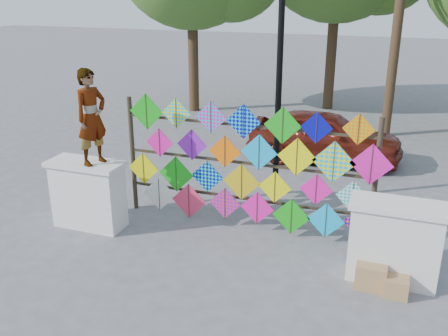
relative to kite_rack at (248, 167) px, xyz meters
The scene contains 9 objects.
ground 1.40m from the kite_rack, 97.10° to the right, with size 80.00×80.00×0.00m, color gray.
parapet_left 2.99m from the kite_rack, 161.58° to the right, with size 1.40×0.65×1.28m.
parapet_right 2.82m from the kite_rack, 19.61° to the right, with size 1.40×0.65×1.28m.
kite_rack is the anchor object (origin of this frame).
vendor_woman 2.88m from the kite_rack, 160.09° to the right, with size 0.62×0.41×1.69m, color #99999E.
sedan 4.39m from the kite_rack, 80.44° to the left, with size 1.55×3.86×1.32m, color maroon.
lamppost 1.97m from the kite_rack, 80.65° to the left, with size 0.28×0.28×4.46m.
cardboard_box_near 2.83m from the kite_rack, 27.88° to the right, with size 0.45×0.40×0.40m, color #AD7B53.
cardboard_box_far 3.20m from the kite_rack, 26.50° to the right, with size 0.35×0.32×0.29m, color #AD7B53.
Camera 1 is at (2.55, -7.33, 4.28)m, focal length 40.00 mm.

